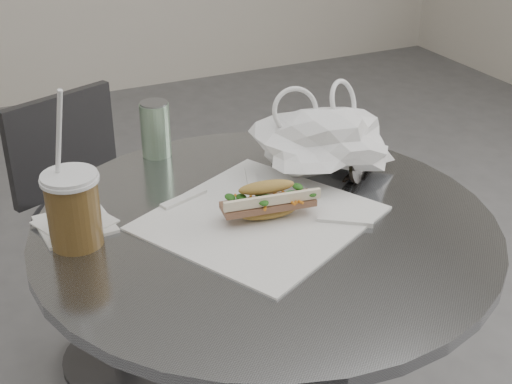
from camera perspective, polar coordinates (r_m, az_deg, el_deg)
name	(u,v)px	position (r m, az deg, el deg)	size (l,w,h in m)	color
cafe_table	(265,353)	(1.32, 0.69, -12.73)	(0.76, 0.76, 0.74)	slate
chair_far	(106,255)	(1.89, -11.89, -4.96)	(0.40, 0.43, 0.72)	#313134
sandwich_paper	(260,218)	(1.17, 0.29, -2.08)	(0.33, 0.31, 0.00)	white
banh_mi	(267,201)	(1.16, 0.92, -0.70)	(0.20, 0.10, 0.06)	#B59344
iced_coffee	(73,208)	(1.11, -14.42, -1.26)	(0.09, 0.09, 0.26)	brown
sunglasses	(360,164)	(1.33, 8.33, 2.25)	(0.11, 0.09, 0.05)	black
plastic_bag	(324,143)	(1.30, 5.48, 3.88)	(0.24, 0.19, 0.12)	white
napkin_stack	(75,224)	(1.19, -14.28, -2.47)	(0.13, 0.13, 0.01)	white
drink_can	(156,129)	(1.39, -8.04, 5.02)	(0.06, 0.06, 0.11)	#56935D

